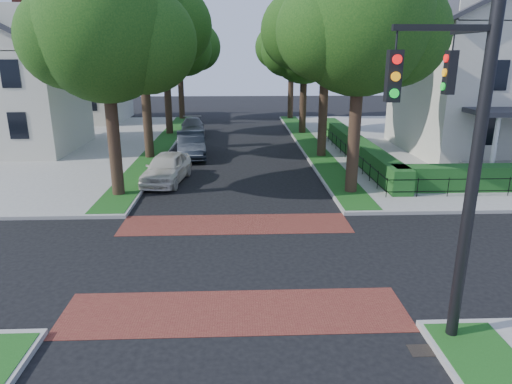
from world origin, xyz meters
TOP-DOWN VIEW (x-y plane):
  - ground at (0.00, 0.00)m, footprint 120.00×120.00m
  - sidewalk_ne at (19.50, 19.00)m, footprint 30.00×30.00m
  - crosswalk_far at (0.00, 3.20)m, footprint 9.00×2.20m
  - crosswalk_near at (0.00, -3.20)m, footprint 9.00×2.20m
  - storm_drain at (4.30, -5.00)m, footprint 0.65×0.45m
  - grass_strip_ne at (5.40, 19.10)m, footprint 1.60×29.80m
  - grass_strip_nw at (-5.40, 19.10)m, footprint 1.60×29.80m
  - tree_right_near at (5.60, 7.24)m, footprint 7.75×6.67m
  - tree_right_mid at (5.61, 15.25)m, footprint 8.25×7.09m
  - tree_right_far at (5.60, 24.22)m, footprint 7.25×6.23m
  - tree_right_back at (5.60, 33.23)m, footprint 7.50×6.45m
  - tree_left_near at (-5.40, 7.23)m, footprint 7.50×6.45m
  - tree_left_mid at (-5.39, 15.24)m, footprint 8.00×6.88m
  - tree_left_far at (-5.40, 24.22)m, footprint 7.00×6.02m
  - tree_left_back at (-5.40, 33.24)m, footprint 7.75×6.66m
  - hedge_main_road at (7.70, 15.00)m, footprint 1.00×18.00m
  - fence_main_road at (6.90, 15.00)m, footprint 0.06×18.00m
  - house_victorian at (17.51, 15.92)m, footprint 13.00×13.05m
  - house_left_near at (-15.49, 17.99)m, footprint 10.00×9.00m
  - house_left_far at (-15.49, 31.99)m, footprint 10.00×9.00m
  - traffic_signal at (4.89, -4.41)m, footprint 2.17×2.00m
  - parked_car_front at (-3.60, 9.50)m, footprint 2.46×4.79m
  - parked_car_middle at (-2.92, 15.53)m, footprint 2.35×5.15m
  - parked_car_rear at (-3.60, 24.08)m, footprint 2.35×4.81m

SIDE VIEW (x-z plane):
  - ground at x=0.00m, z-range 0.00..0.00m
  - crosswalk_far at x=0.00m, z-range 0.00..0.01m
  - crosswalk_near at x=0.00m, z-range 0.00..0.01m
  - storm_drain at x=4.30m, z-range 0.00..0.01m
  - sidewalk_ne at x=19.50m, z-range 0.00..0.15m
  - grass_strip_ne at x=5.40m, z-range 0.15..0.17m
  - grass_strip_nw at x=-5.40m, z-range 0.15..0.17m
  - fence_main_road at x=6.90m, z-range 0.15..1.05m
  - parked_car_rear at x=-3.60m, z-range 0.00..1.35m
  - hedge_main_road at x=7.70m, z-range 0.15..1.35m
  - parked_car_front at x=-3.60m, z-range 0.00..1.56m
  - parked_car_middle at x=-2.92m, z-range 0.00..1.64m
  - traffic_signal at x=4.89m, z-range 0.71..8.71m
  - house_left_near at x=-15.49m, z-range -0.03..10.11m
  - house_left_far at x=-15.49m, z-range -0.03..10.11m
  - house_victorian at x=17.51m, z-range -0.22..12.26m
  - tree_right_far at x=5.60m, z-range 2.04..11.78m
  - tree_left_far at x=-5.40m, z-range 2.19..12.05m
  - tree_right_back at x=5.60m, z-range 2.17..12.37m
  - tree_left_near at x=-5.40m, z-range 2.17..12.37m
  - tree_left_back at x=-5.40m, z-range 2.19..12.63m
  - tree_right_near at x=5.60m, z-range 2.30..12.96m
  - tree_right_mid at x=5.61m, z-range 2.38..13.60m
  - tree_left_mid at x=-5.39m, z-range 2.60..14.08m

